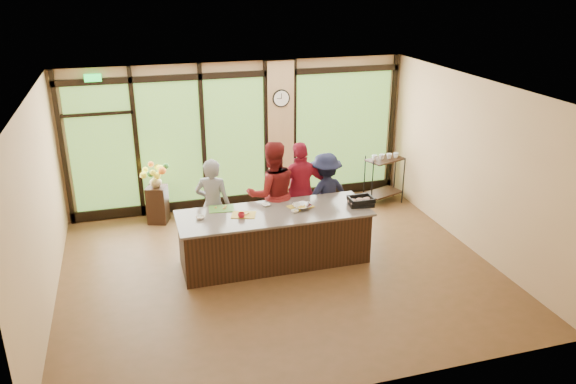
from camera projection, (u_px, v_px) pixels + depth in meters
floor at (279, 270)px, 9.34m from camera, size 7.00×7.00×0.00m
ceiling at (278, 90)px, 8.24m from camera, size 7.00×7.00×0.00m
back_wall at (240, 136)px, 11.47m from camera, size 7.00×0.00×7.00m
left_wall at (39, 211)px, 7.87m from camera, size 0.00×6.00×6.00m
right_wall at (473, 165)px, 9.71m from camera, size 0.00×6.00×6.00m
window_wall at (248, 141)px, 11.51m from camera, size 6.90×0.12×3.00m
island_base at (274, 238)px, 9.45m from camera, size 3.10×1.00×0.88m
countertop at (274, 213)px, 9.28m from camera, size 3.20×1.10×0.04m
wall_clock at (281, 98)px, 11.30m from camera, size 0.36×0.04×0.36m
cook_left at (213, 206)px, 9.71m from camera, size 0.73×0.62×1.70m
cook_midleft at (272, 194)px, 9.94m from camera, size 0.94×0.74×1.92m
cook_midright at (301, 191)px, 10.18m from camera, size 1.12×0.55×1.84m
cook_right at (325, 195)px, 10.35m from camera, size 1.14×0.82×1.59m
roasting_pan at (361, 203)px, 9.55m from camera, size 0.45×0.37×0.07m
mixing_bowl at (302, 207)px, 9.40m from camera, size 0.39×0.39×0.07m
cutting_board_left at (221, 209)px, 9.39m from camera, size 0.45×0.36×0.01m
cutting_board_center at (244, 215)px, 9.16m from camera, size 0.46×0.40×0.01m
cutting_board_right at (300, 206)px, 9.48m from camera, size 0.47×0.40×0.01m
prep_bowl_near at (200, 218)px, 9.01m from camera, size 0.18×0.18×0.05m
prep_bowl_mid at (295, 211)px, 9.26m from camera, size 0.17×0.17×0.04m
prep_bowl_far at (266, 205)px, 9.52m from camera, size 0.16×0.16×0.03m
red_ramekin at (241, 215)px, 9.04m from camera, size 0.15×0.15×0.09m
flower_stand at (158, 204)px, 11.01m from camera, size 0.47×0.47×0.74m
flower_vase at (156, 181)px, 10.83m from camera, size 0.24×0.24×0.24m
bar_cart at (384, 173)px, 11.90m from camera, size 0.89×0.69×1.07m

